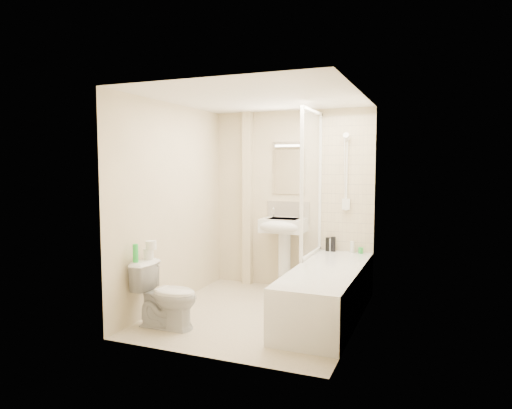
% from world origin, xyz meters
% --- Properties ---
extents(floor, '(2.50, 2.50, 0.00)m').
position_xyz_m(floor, '(0.00, 0.00, 0.00)').
color(floor, beige).
rests_on(floor, ground).
extents(wall_back, '(2.20, 0.02, 2.40)m').
position_xyz_m(wall_back, '(0.00, 1.25, 1.20)').
color(wall_back, beige).
rests_on(wall_back, ground).
extents(wall_left, '(0.02, 2.50, 2.40)m').
position_xyz_m(wall_left, '(-1.10, 0.00, 1.20)').
color(wall_left, beige).
rests_on(wall_left, ground).
extents(wall_right, '(0.02, 2.50, 2.40)m').
position_xyz_m(wall_right, '(1.10, 0.00, 1.20)').
color(wall_right, beige).
rests_on(wall_right, ground).
extents(ceiling, '(2.20, 2.50, 0.02)m').
position_xyz_m(ceiling, '(0.00, 0.00, 2.40)').
color(ceiling, white).
rests_on(ceiling, wall_back).
extents(tile_back, '(0.70, 0.01, 1.75)m').
position_xyz_m(tile_back, '(0.75, 1.24, 1.42)').
color(tile_back, beige).
rests_on(tile_back, wall_back).
extents(tile_right, '(0.01, 2.10, 1.75)m').
position_xyz_m(tile_right, '(1.09, 0.19, 1.42)').
color(tile_right, beige).
rests_on(tile_right, wall_right).
extents(pipe_boxing, '(0.12, 0.12, 2.40)m').
position_xyz_m(pipe_boxing, '(-0.62, 1.19, 1.20)').
color(pipe_boxing, beige).
rests_on(pipe_boxing, ground).
extents(splashback, '(0.60, 0.02, 0.30)m').
position_xyz_m(splashback, '(-0.04, 1.24, 1.03)').
color(splashback, beige).
rests_on(splashback, wall_back).
extents(mirror, '(0.46, 0.01, 0.60)m').
position_xyz_m(mirror, '(-0.04, 1.24, 1.58)').
color(mirror, white).
rests_on(mirror, wall_back).
extents(strip_light, '(0.42, 0.07, 0.07)m').
position_xyz_m(strip_light, '(-0.04, 1.22, 1.95)').
color(strip_light, silver).
rests_on(strip_light, wall_back).
extents(bathtub, '(0.70, 2.10, 0.55)m').
position_xyz_m(bathtub, '(0.75, 0.19, 0.29)').
color(bathtub, white).
rests_on(bathtub, ground).
extents(shower_screen, '(0.04, 0.92, 1.80)m').
position_xyz_m(shower_screen, '(0.40, 0.80, 1.45)').
color(shower_screen, white).
rests_on(shower_screen, bathtub).
extents(shower_fixture, '(0.10, 0.16, 0.99)m').
position_xyz_m(shower_fixture, '(0.75, 1.19, 1.55)').
color(shower_fixture, white).
rests_on(shower_fixture, wall_back).
extents(pedestal_sink, '(0.57, 0.51, 1.10)m').
position_xyz_m(pedestal_sink, '(-0.04, 1.01, 0.77)').
color(pedestal_sink, white).
rests_on(pedestal_sink, ground).
extents(bottle_black_a, '(0.07, 0.07, 0.18)m').
position_xyz_m(bottle_black_a, '(0.53, 1.16, 0.64)').
color(bottle_black_a, black).
rests_on(bottle_black_a, bathtub).
extents(bottle_white_a, '(0.05, 0.05, 0.17)m').
position_xyz_m(bottle_white_a, '(0.54, 1.16, 0.64)').
color(bottle_white_a, white).
rests_on(bottle_white_a, bathtub).
extents(bottle_black_b, '(0.06, 0.06, 0.19)m').
position_xyz_m(bottle_black_b, '(0.60, 1.16, 0.65)').
color(bottle_black_b, black).
rests_on(bottle_black_b, bathtub).
extents(bottle_white_b, '(0.05, 0.05, 0.15)m').
position_xyz_m(bottle_white_b, '(0.85, 1.16, 0.62)').
color(bottle_white_b, white).
rests_on(bottle_white_b, bathtub).
extents(bottle_green, '(0.06, 0.06, 0.08)m').
position_xyz_m(bottle_green, '(0.95, 1.16, 0.59)').
color(bottle_green, green).
rests_on(bottle_green, bathtub).
extents(toilet, '(0.41, 0.68, 0.68)m').
position_xyz_m(toilet, '(-0.72, -0.73, 0.34)').
color(toilet, white).
rests_on(toilet, ground).
extents(toilet_roll_lower, '(0.11, 0.11, 0.11)m').
position_xyz_m(toilet_roll_lower, '(-0.98, -0.66, 0.74)').
color(toilet_roll_lower, white).
rests_on(toilet_roll_lower, toilet).
extents(toilet_roll_upper, '(0.11, 0.11, 0.09)m').
position_xyz_m(toilet_roll_upper, '(-0.94, -0.68, 0.84)').
color(toilet_roll_upper, white).
rests_on(toilet_roll_upper, toilet_roll_lower).
extents(green_bottle, '(0.06, 0.06, 0.19)m').
position_xyz_m(green_bottle, '(-1.01, -0.85, 0.78)').
color(green_bottle, green).
rests_on(green_bottle, toilet).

